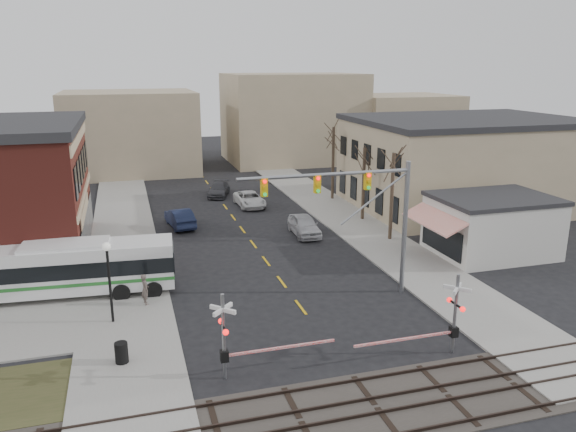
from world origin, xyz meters
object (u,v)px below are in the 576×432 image
object	(u,v)px
traffic_signal_mast	(362,203)
car_b	(180,218)
transit_bus	(67,268)
pedestrian_near	(145,289)
car_d	(219,190)
street_lamp	(108,266)
car_c	(250,199)
rr_crossing_east	(447,316)
trash_bin	(121,353)
car_a	(304,225)
rr_crossing_west	(234,337)
pedestrian_far	(119,272)

from	to	relation	value
traffic_signal_mast	car_b	world-z (taller)	traffic_signal_mast
transit_bus	pedestrian_near	size ratio (longest dim) A/B	6.91
car_d	pedestrian_near	distance (m)	27.48
traffic_signal_mast	street_lamp	distance (m)	14.20
car_c	car_d	distance (m)	5.62
car_b	transit_bus	bearing A→B (deg)	50.84
traffic_signal_mast	car_c	distance (m)	23.72
rr_crossing_east	trash_bin	xyz separation A→B (m)	(-14.74, 3.32, -1.36)
car_a	pedestrian_near	world-z (taller)	pedestrian_near
pedestrian_near	car_c	bearing A→B (deg)	-39.10
rr_crossing_west	car_c	size ratio (longest dim) A/B	1.11
car_d	pedestrian_far	xyz separation A→B (m)	(-10.04, -22.93, 0.35)
transit_bus	pedestrian_far	bearing A→B (deg)	9.95
rr_crossing_east	pedestrian_near	xyz separation A→B (m)	(-13.38, 9.66, -0.95)
traffic_signal_mast	rr_crossing_west	size ratio (longest dim) A/B	1.81
transit_bus	car_b	xyz separation A→B (m)	(7.82, 13.02, -1.00)
traffic_signal_mast	car_b	bearing A→B (deg)	115.70
transit_bus	pedestrian_far	size ratio (longest dim) A/B	6.89
rr_crossing_west	pedestrian_far	bearing A→B (deg)	111.88
rr_crossing_east	car_a	world-z (taller)	rr_crossing_east
rr_crossing_east	car_d	size ratio (longest dim) A/B	1.21
car_c	pedestrian_far	xyz separation A→B (m)	(-12.17, -17.73, 0.32)
transit_bus	car_d	bearing A→B (deg)	61.21
rr_crossing_west	pedestrian_far	distance (m)	12.99
transit_bus	rr_crossing_west	xyz separation A→B (m)	(7.66, -11.52, 0.18)
transit_bus	street_lamp	world-z (taller)	street_lamp
car_c	rr_crossing_west	bearing A→B (deg)	-105.83
transit_bus	car_a	size ratio (longest dim) A/B	2.61
car_c	car_d	xyz separation A→B (m)	(-2.13, 5.20, -0.02)
rr_crossing_west	car_b	bearing A→B (deg)	89.62
rr_crossing_east	trash_bin	bearing A→B (deg)	167.31
rr_crossing_west	car_d	bearing A→B (deg)	81.51
traffic_signal_mast	rr_crossing_east	size ratio (longest dim) A/B	1.81
trash_bin	car_c	xyz separation A→B (m)	(12.10, 27.24, 0.09)
transit_bus	car_b	distance (m)	15.22
street_lamp	car_b	world-z (taller)	street_lamp
trash_bin	car_a	world-z (taller)	car_a
car_a	car_d	world-z (taller)	car_a
trash_bin	pedestrian_far	bearing A→B (deg)	90.45
pedestrian_near	pedestrian_far	xyz separation A→B (m)	(-1.43, 3.17, 0.00)
car_c	traffic_signal_mast	bearing A→B (deg)	-88.38
rr_crossing_east	car_b	distance (m)	27.22
car_d	rr_crossing_east	bearing A→B (deg)	-63.49
pedestrian_near	pedestrian_far	bearing A→B (deg)	12.46
car_b	pedestrian_near	distance (m)	16.09
transit_bus	traffic_signal_mast	world-z (taller)	traffic_signal_mast
car_a	car_c	bearing A→B (deg)	104.15
traffic_signal_mast	pedestrian_near	bearing A→B (deg)	169.59
car_a	pedestrian_near	xyz separation A→B (m)	(-12.91, -10.50, 0.21)
transit_bus	car_d	distance (m)	26.75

